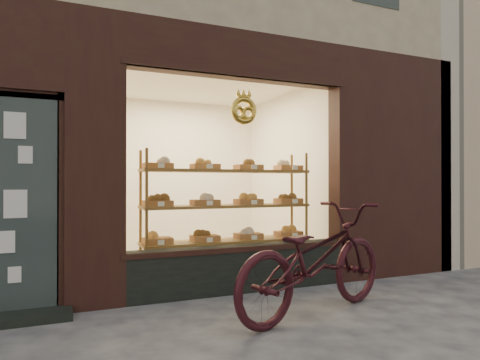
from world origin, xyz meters
name	(u,v)px	position (x,y,z in m)	size (l,w,h in m)	color
display_shelf	(227,217)	(0.45, 2.55, 0.86)	(2.20, 0.45, 1.70)	brown
bicycle	(315,259)	(0.77, 1.01, 0.55)	(0.73, 2.09, 1.10)	black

